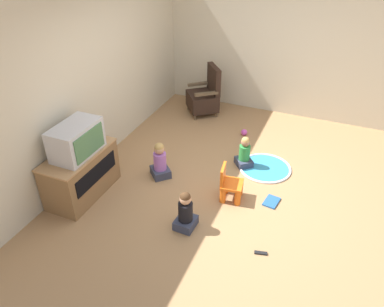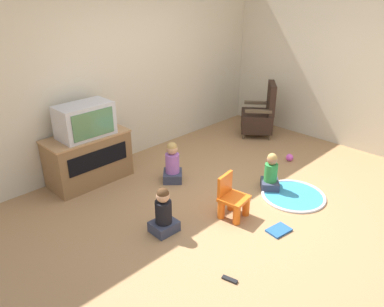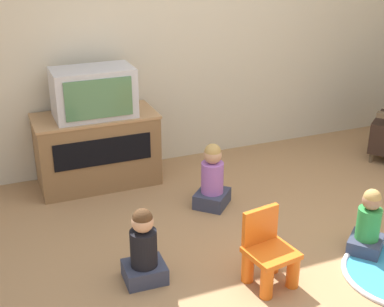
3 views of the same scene
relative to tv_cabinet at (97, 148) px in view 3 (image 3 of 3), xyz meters
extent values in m
plane|color=#9E754C|center=(0.98, -1.76, -0.35)|extent=(30.00, 30.00, 0.00)
cube|color=beige|center=(0.86, 0.35, 1.08)|extent=(5.76, 0.12, 2.85)
cube|color=brown|center=(0.00, 0.00, -0.01)|extent=(1.07, 0.53, 0.67)
cube|color=#A97C50|center=(0.00, 0.00, 0.31)|extent=(1.09, 0.54, 0.02)
cube|color=black|center=(0.00, -0.27, 0.07)|extent=(0.86, 0.01, 0.24)
cube|color=#B7B7BC|center=(0.00, -0.03, 0.54)|extent=(0.70, 0.41, 0.43)
cube|color=#47754C|center=(0.00, -0.24, 0.54)|extent=(0.57, 0.02, 0.34)
cylinder|color=brown|center=(3.05, -0.28, -0.30)|extent=(0.04, 0.04, 0.10)
cylinder|color=brown|center=(2.67, -0.58, -0.30)|extent=(0.04, 0.04, 0.10)
cylinder|color=orange|center=(0.61, -2.07, -0.22)|extent=(0.09, 0.09, 0.26)
cylinder|color=orange|center=(0.83, -2.04, -0.22)|extent=(0.09, 0.09, 0.26)
cylinder|color=orange|center=(0.58, -1.87, -0.22)|extent=(0.09, 0.09, 0.26)
cylinder|color=orange|center=(0.80, -1.84, -0.22)|extent=(0.09, 0.09, 0.26)
cube|color=orange|center=(0.71, -1.96, -0.11)|extent=(0.35, 0.33, 0.04)
cube|color=orange|center=(0.69, -1.83, 0.04)|extent=(0.28, 0.08, 0.25)
cube|color=#33384C|center=(-0.06, -1.60, -0.29)|extent=(0.29, 0.25, 0.12)
cylinder|color=black|center=(-0.06, -1.60, -0.10)|extent=(0.18, 0.18, 0.26)
sphere|color=tan|center=(-0.06, -1.60, 0.10)|extent=(0.15, 0.15, 0.15)
sphere|color=#472D19|center=(-0.06, -1.60, 0.13)|extent=(0.14, 0.14, 0.14)
cube|color=#33384C|center=(1.55, -1.89, -0.29)|extent=(0.35, 0.34, 0.11)
cylinder|color=#2D8C3F|center=(1.55, -1.89, -0.11)|extent=(0.17, 0.17, 0.24)
sphere|color=#9E7051|center=(1.55, -1.89, 0.08)|extent=(0.14, 0.14, 0.14)
sphere|color=tan|center=(1.55, -1.89, 0.10)|extent=(0.13, 0.13, 0.13)
cube|color=#33384C|center=(0.80, -0.80, -0.28)|extent=(0.38, 0.38, 0.13)
cylinder|color=#A566BF|center=(0.80, -0.80, -0.08)|extent=(0.19, 0.19, 0.27)
sphere|color=tan|center=(0.80, -0.80, 0.12)|extent=(0.15, 0.15, 0.15)
sphere|color=tan|center=(0.80, -0.80, 0.15)|extent=(0.14, 0.14, 0.14)
camera|label=1|loc=(-3.25, -3.04, 3.02)|focal=35.00mm
camera|label=2|loc=(-2.25, -4.21, 2.16)|focal=35.00mm
camera|label=3|loc=(-0.90, -4.51, 1.87)|focal=50.00mm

